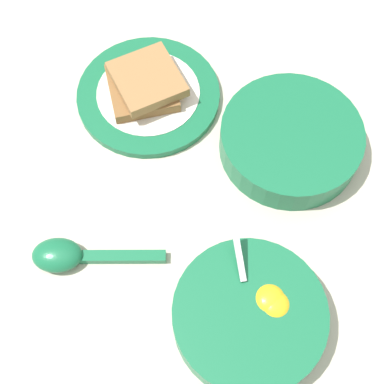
{
  "coord_description": "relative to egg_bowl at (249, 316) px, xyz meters",
  "views": [
    {
      "loc": [
        0.08,
        -0.24,
        0.61
      ],
      "look_at": [
        0.07,
        0.05,
        0.02
      ],
      "focal_mm": 50.0,
      "sensor_mm": 36.0,
      "label": 1
    }
  ],
  "objects": [
    {
      "name": "ground_plane",
      "position": [
        -0.14,
        0.1,
        -0.02
      ],
      "size": [
        3.0,
        3.0,
        0.0
      ],
      "primitive_type": "plane",
      "color": "beige"
    },
    {
      "name": "egg_bowl",
      "position": [
        0.0,
        0.0,
        0.0
      ],
      "size": [
        0.17,
        0.17,
        0.07
      ],
      "color": "#196B42",
      "rests_on": "ground_plane"
    },
    {
      "name": "toast_plate",
      "position": [
        -0.14,
        0.3,
        -0.02
      ],
      "size": [
        0.2,
        0.2,
        0.01
      ],
      "color": "#196B42",
      "rests_on": "ground_plane"
    },
    {
      "name": "toast_sandwich",
      "position": [
        -0.14,
        0.31,
        0.01
      ],
      "size": [
        0.12,
        0.12,
        0.03
      ],
      "color": "brown",
      "rests_on": "toast_plate"
    },
    {
      "name": "soup_spoon",
      "position": [
        -0.21,
        0.07,
        -0.01
      ],
      "size": [
        0.16,
        0.05,
        0.03
      ],
      "color": "#196B42",
      "rests_on": "ground_plane"
    },
    {
      "name": "congee_bowl",
      "position": [
        0.05,
        0.23,
        0.0
      ],
      "size": [
        0.18,
        0.18,
        0.04
      ],
      "color": "#196B42",
      "rests_on": "ground_plane"
    }
  ]
}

